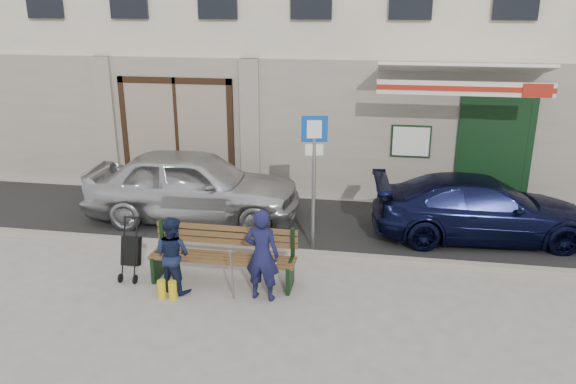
% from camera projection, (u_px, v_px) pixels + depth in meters
% --- Properties ---
extents(ground, '(80.00, 80.00, 0.00)m').
position_uv_depth(ground, '(266.00, 295.00, 8.86)').
color(ground, '#9E9991').
rests_on(ground, ground).
extents(asphalt_lane, '(60.00, 3.20, 0.01)m').
position_uv_depth(asphalt_lane, '(297.00, 223.00, 11.75)').
color(asphalt_lane, '#282828').
rests_on(asphalt_lane, ground).
extents(curb, '(60.00, 0.18, 0.12)m').
position_uv_depth(curb, '(283.00, 253.00, 10.24)').
color(curb, '#9E9384').
rests_on(curb, ground).
extents(car_silver, '(4.56, 2.04, 1.52)m').
position_uv_depth(car_silver, '(193.00, 185.00, 11.77)').
color(car_silver, silver).
rests_on(car_silver, ground).
extents(car_navy, '(4.34, 2.10, 1.22)m').
position_uv_depth(car_navy, '(482.00, 208.00, 10.87)').
color(car_navy, black).
rests_on(car_navy, ground).
extents(parking_sign, '(0.46, 0.12, 2.52)m').
position_uv_depth(parking_sign, '(314.00, 163.00, 10.04)').
color(parking_sign, gray).
rests_on(parking_sign, ground).
extents(bench, '(2.40, 1.17, 0.98)m').
position_uv_depth(bench, '(220.00, 257.00, 9.14)').
color(bench, brown).
rests_on(bench, ground).
extents(man, '(0.57, 0.41, 1.48)m').
position_uv_depth(man, '(262.00, 255.00, 8.54)').
color(man, '#16173C').
rests_on(man, ground).
extents(woman, '(0.73, 0.64, 1.25)m').
position_uv_depth(woman, '(173.00, 254.00, 8.84)').
color(woman, '#141C38').
rests_on(woman, ground).
extents(stroller, '(0.30, 0.43, 1.04)m').
position_uv_depth(stroller, '(131.00, 252.00, 9.30)').
color(stroller, black).
rests_on(stroller, ground).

